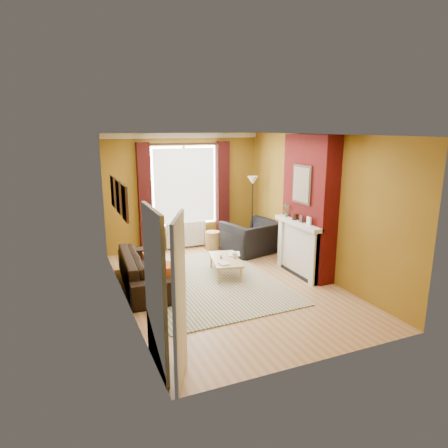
{
  "coord_description": "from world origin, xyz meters",
  "views": [
    {
      "loc": [
        -2.86,
        -6.48,
        2.92
      ],
      "look_at": [
        0.0,
        0.25,
        1.15
      ],
      "focal_mm": 32.0,
      "sensor_mm": 36.0,
      "label": 1
    }
  ],
  "objects_px": {
    "wicker_stool": "(213,240)",
    "floor_lamp": "(253,192)",
    "sofa": "(147,270)",
    "coffee_table": "(225,260)",
    "armchair": "(252,238)"
  },
  "relations": [
    {
      "from": "sofa",
      "to": "coffee_table",
      "type": "xyz_separation_m",
      "value": [
        1.57,
        -0.07,
        -0.0
      ]
    },
    {
      "from": "armchair",
      "to": "coffee_table",
      "type": "bearing_deg",
      "value": 30.3
    },
    {
      "from": "wicker_stool",
      "to": "sofa",
      "type": "bearing_deg",
      "value": -139.53
    },
    {
      "from": "armchair",
      "to": "floor_lamp",
      "type": "bearing_deg",
      "value": -131.14
    },
    {
      "from": "floor_lamp",
      "to": "sofa",
      "type": "bearing_deg",
      "value": -153.13
    },
    {
      "from": "sofa",
      "to": "wicker_stool",
      "type": "bearing_deg",
      "value": -46.26
    },
    {
      "from": "armchair",
      "to": "coffee_table",
      "type": "distance_m",
      "value": 1.6
    },
    {
      "from": "sofa",
      "to": "floor_lamp",
      "type": "bearing_deg",
      "value": -59.86
    },
    {
      "from": "wicker_stool",
      "to": "floor_lamp",
      "type": "height_order",
      "value": "floor_lamp"
    },
    {
      "from": "armchair",
      "to": "wicker_stool",
      "type": "xyz_separation_m",
      "value": [
        -0.74,
        0.66,
        -0.16
      ]
    },
    {
      "from": "coffee_table",
      "to": "wicker_stool",
      "type": "bearing_deg",
      "value": 89.03
    },
    {
      "from": "sofa",
      "to": "wicker_stool",
      "type": "relative_size",
      "value": 4.92
    },
    {
      "from": "sofa",
      "to": "floor_lamp",
      "type": "xyz_separation_m",
      "value": [
        2.97,
        1.5,
        1.08
      ]
    },
    {
      "from": "armchair",
      "to": "floor_lamp",
      "type": "distance_m",
      "value": 1.14
    },
    {
      "from": "wicker_stool",
      "to": "armchair",
      "type": "bearing_deg",
      "value": -41.72
    }
  ]
}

